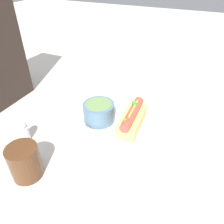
{
  "coord_description": "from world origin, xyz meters",
  "views": [
    {
      "loc": [
        -0.49,
        -0.22,
        0.44
      ],
      "look_at": [
        0.0,
        0.0,
        0.05
      ],
      "focal_mm": 35.0,
      "sensor_mm": 36.0,
      "label": 1
    }
  ],
  "objects_px": {
    "spoon": "(92,131)",
    "drinking_glass": "(25,162)",
    "hot_dog": "(132,118)",
    "salt_shaker": "(24,131)",
    "soup_bowl": "(99,112)"
  },
  "relations": [
    {
      "from": "drinking_glass",
      "to": "soup_bowl",
      "type": "bearing_deg",
      "value": -16.3
    },
    {
      "from": "hot_dog",
      "to": "salt_shaker",
      "type": "xyz_separation_m",
      "value": [
        -0.17,
        0.27,
        -0.01
      ]
    },
    {
      "from": "salt_shaker",
      "to": "spoon",
      "type": "bearing_deg",
      "value": -61.58
    },
    {
      "from": "drinking_glass",
      "to": "spoon",
      "type": "bearing_deg",
      "value": -22.73
    },
    {
      "from": "spoon",
      "to": "salt_shaker",
      "type": "height_order",
      "value": "salt_shaker"
    },
    {
      "from": "soup_bowl",
      "to": "drinking_glass",
      "type": "xyz_separation_m",
      "value": [
        -0.24,
        0.07,
        -0.01
      ]
    },
    {
      "from": "spoon",
      "to": "drinking_glass",
      "type": "bearing_deg",
      "value": 60.25
    },
    {
      "from": "soup_bowl",
      "to": "drinking_glass",
      "type": "distance_m",
      "value": 0.26
    },
    {
      "from": "hot_dog",
      "to": "soup_bowl",
      "type": "distance_m",
      "value": 0.1
    },
    {
      "from": "spoon",
      "to": "salt_shaker",
      "type": "xyz_separation_m",
      "value": [
        -0.09,
        0.17,
        0.01
      ]
    },
    {
      "from": "spoon",
      "to": "drinking_glass",
      "type": "relative_size",
      "value": 1.88
    },
    {
      "from": "salt_shaker",
      "to": "hot_dog",
      "type": "bearing_deg",
      "value": -58.24
    },
    {
      "from": "hot_dog",
      "to": "soup_bowl",
      "type": "height_order",
      "value": "hot_dog"
    },
    {
      "from": "soup_bowl",
      "to": "drinking_glass",
      "type": "relative_size",
      "value": 1.11
    },
    {
      "from": "soup_bowl",
      "to": "spoon",
      "type": "bearing_deg",
      "value": -173.25
    }
  ]
}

